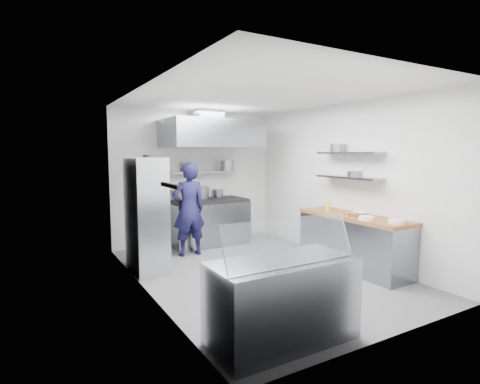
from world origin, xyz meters
TOP-DOWN VIEW (x-y plane):
  - floor at (0.00, 0.00)m, footprint 5.00×5.00m
  - ceiling at (0.00, 0.00)m, footprint 5.00×5.00m
  - wall_back at (0.00, 2.50)m, footprint 3.60×2.80m
  - wall_front at (0.00, -2.50)m, footprint 3.60×2.80m
  - wall_left at (-1.80, 0.00)m, footprint 2.80×5.00m
  - wall_right at (1.80, 0.00)m, footprint 2.80×5.00m
  - gas_range at (0.10, 2.10)m, footprint 1.60×0.80m
  - cooktop at (0.10, 2.10)m, footprint 1.57×0.78m
  - stock_pot_left at (-0.50, 2.38)m, footprint 0.30×0.30m
  - stock_pot_mid at (0.03, 2.35)m, footprint 0.36×0.36m
  - stock_pot_right at (0.47, 2.40)m, footprint 0.24×0.24m
  - over_range_shelf at (0.10, 2.34)m, footprint 1.60×0.30m
  - shelf_pot_a at (-0.24, 2.36)m, footprint 0.25×0.25m
  - shelf_pot_b at (0.57, 2.15)m, footprint 0.28×0.28m
  - extractor_hood at (0.10, 1.93)m, footprint 1.90×1.15m
  - hood_duct at (0.10, 2.15)m, footprint 0.55×0.55m
  - red_firebox at (-1.25, 2.44)m, footprint 0.22×0.10m
  - chef at (-0.57, 1.53)m, footprint 0.64×0.42m
  - wire_rack at (-1.53, 0.98)m, footprint 0.50×0.90m
  - rack_bin_a at (-1.53, 1.01)m, footprint 0.15×0.19m
  - rack_bin_b at (-1.53, 1.35)m, footprint 0.12×0.16m
  - rack_jar at (-1.48, 1.05)m, footprint 0.11×0.11m
  - knife_strip at (-1.78, -0.90)m, footprint 0.04×0.55m
  - prep_counter_base at (1.48, -0.60)m, footprint 0.62×2.00m
  - prep_counter_top at (1.48, -0.60)m, footprint 0.65×2.04m
  - plate_stack_a at (1.44, -1.44)m, footprint 0.22×0.22m
  - plate_stack_b at (1.28, -1.04)m, footprint 0.23×0.23m
  - copper_pan at (1.35, -0.72)m, footprint 0.18×0.18m
  - squeeze_bottle at (1.42, -0.05)m, footprint 0.06×0.06m
  - mixing_bowl at (1.55, -0.65)m, footprint 0.23×0.23m
  - wall_shelf_lower at (1.64, -0.30)m, footprint 0.30×1.30m
  - wall_shelf_upper at (1.64, -0.30)m, footprint 0.30×1.30m
  - shelf_pot_c at (1.51, -0.57)m, footprint 0.25×0.25m
  - shelf_pot_d at (1.71, 0.03)m, footprint 0.28×0.28m
  - display_case at (-1.00, -2.00)m, footprint 1.50×0.70m
  - display_glass at (-1.00, -2.12)m, footprint 1.47×0.19m

SIDE VIEW (x-z plane):
  - floor at x=0.00m, z-range 0.00..0.00m
  - prep_counter_base at x=1.48m, z-range 0.00..0.84m
  - display_case at x=-1.00m, z-range 0.00..0.85m
  - gas_range at x=0.10m, z-range 0.00..0.90m
  - rack_bin_a at x=-1.53m, z-range 0.72..0.88m
  - prep_counter_top at x=1.48m, z-range 0.84..0.90m
  - chef at x=-0.57m, z-range 0.00..1.74m
  - wire_rack at x=-1.53m, z-range 0.00..1.85m
  - mixing_bowl at x=1.55m, z-range 0.90..0.95m
  - cooktop at x=0.10m, z-range 0.90..0.96m
  - plate_stack_a at x=1.44m, z-range 0.90..0.96m
  - plate_stack_b at x=1.28m, z-range 0.90..0.96m
  - copper_pan at x=1.35m, z-range 0.90..0.96m
  - squeeze_bottle at x=1.42m, z-range 0.90..1.08m
  - stock_pot_right at x=0.47m, z-range 0.96..1.12m
  - stock_pot_left at x=-0.50m, z-range 0.96..1.16m
  - display_glass at x=-1.00m, z-range 0.86..1.28m
  - stock_pot_mid at x=0.03m, z-range 0.96..1.20m
  - rack_bin_b at x=-1.53m, z-range 1.23..1.37m
  - wall_back at x=0.00m, z-range 1.39..1.41m
  - wall_front at x=0.00m, z-range 1.39..1.41m
  - wall_left at x=-1.80m, z-range 1.39..1.41m
  - wall_right at x=1.80m, z-range 1.39..1.41m
  - red_firebox at x=-1.25m, z-range 1.29..1.55m
  - wall_shelf_lower at x=1.64m, z-range 1.48..1.52m
  - over_range_shelf at x=0.10m, z-range 1.50..1.54m
  - knife_strip at x=-1.78m, z-range 1.53..1.57m
  - shelf_pot_c at x=1.51m, z-range 1.52..1.62m
  - shelf_pot_a at x=-0.24m, z-range 1.54..1.72m
  - shelf_pot_b at x=0.57m, z-range 1.54..1.76m
  - rack_jar at x=-1.48m, z-range 1.71..1.89m
  - wall_shelf_upper at x=1.64m, z-range 1.90..1.94m
  - shelf_pot_d at x=1.71m, z-range 1.94..2.08m
  - extractor_hood at x=0.10m, z-range 2.02..2.57m
  - hood_duct at x=0.10m, z-range 2.56..2.80m
  - ceiling at x=0.00m, z-range 2.80..2.80m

